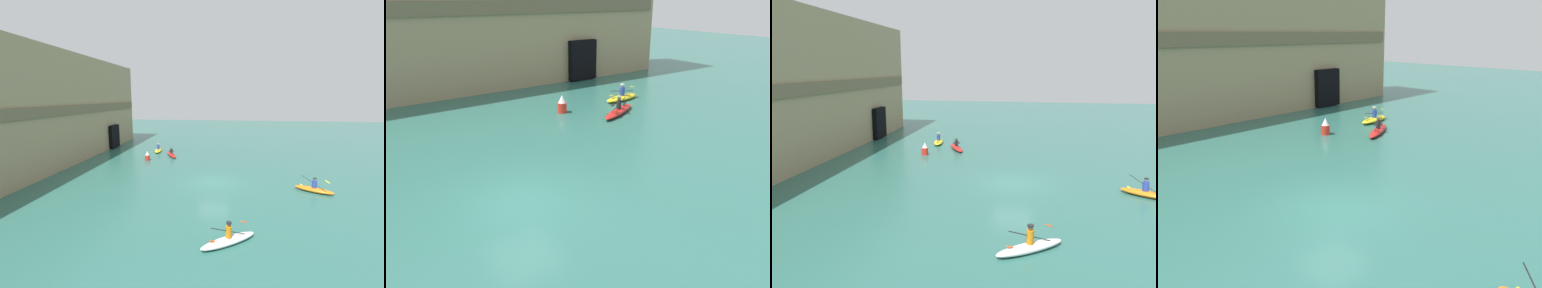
% 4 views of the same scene
% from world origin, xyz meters
% --- Properties ---
extents(ground_plane, '(120.00, 120.00, 0.00)m').
position_xyz_m(ground_plane, '(0.00, 0.00, 0.00)').
color(ground_plane, '#2D665B').
extents(kayak_yellow, '(3.00, 1.21, 1.12)m').
position_xyz_m(kayak_yellow, '(11.77, 7.89, 0.22)').
color(kayak_yellow, yellow).
rests_on(kayak_yellow, ground).
extents(kayak_red, '(3.48, 2.10, 1.05)m').
position_xyz_m(kayak_red, '(9.45, 5.62, 0.21)').
color(kayak_red, red).
rests_on(kayak_red, ground).
extents(marker_buoy, '(0.56, 0.56, 1.07)m').
position_xyz_m(marker_buoy, '(6.92, 7.89, 0.50)').
color(marker_buoy, red).
rests_on(marker_buoy, ground).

